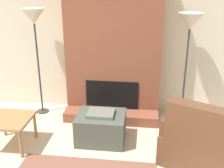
% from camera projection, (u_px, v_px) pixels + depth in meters
% --- Properties ---
extents(wall_back, '(7.48, 0.06, 2.60)m').
position_uv_depth(wall_back, '(115.00, 39.00, 4.88)').
color(wall_back, beige).
rests_on(wall_back, ground_plane).
extents(fireplace, '(1.60, 0.71, 2.60)m').
position_uv_depth(fireplace, '(113.00, 46.00, 4.68)').
color(fireplace, brown).
rests_on(fireplace, ground_plane).
extents(ottoman, '(0.71, 0.57, 0.47)m').
position_uv_depth(ottoman, '(101.00, 127.00, 4.18)').
color(ottoman, '#474C42').
rests_on(ottoman, ground_plane).
extents(armchair, '(1.19, 1.17, 0.94)m').
position_uv_depth(armchair, '(200.00, 143.00, 3.65)').
color(armchair, brown).
rests_on(armchair, ground_plane).
extents(side_table, '(0.58, 0.59, 0.45)m').
position_uv_depth(side_table, '(10.00, 122.00, 3.98)').
color(side_table, '#9E7042').
rests_on(side_table, ground_plane).
extents(floor_lamp_left, '(0.38, 0.38, 1.85)m').
position_uv_depth(floor_lamp_left, '(34.00, 20.00, 4.55)').
color(floor_lamp_left, '#333333').
rests_on(floor_lamp_left, ground_plane).
extents(floor_lamp_right, '(0.38, 0.38, 1.81)m').
position_uv_depth(floor_lamp_right, '(190.00, 26.00, 4.28)').
color(floor_lamp_right, '#333333').
rests_on(floor_lamp_right, ground_plane).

